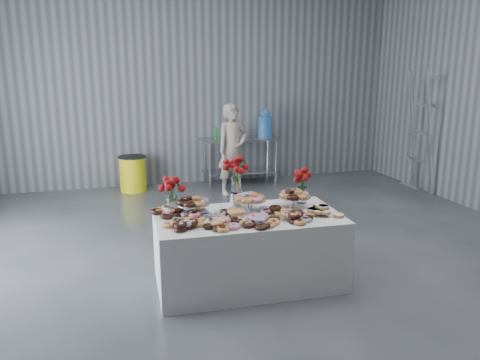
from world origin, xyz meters
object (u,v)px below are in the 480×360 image
object	(u,v)px
display_table	(248,249)
trash_barrel	(133,174)
water_jug	(265,124)
stepladder	(421,133)
prep_table	(240,152)
person	(233,149)

from	to	relation	value
display_table	trash_barrel	bearing A→B (deg)	103.04
water_jug	stepladder	size ratio (longest dim) A/B	0.25
water_jug	stepladder	distance (m)	2.83
prep_table	stepladder	distance (m)	3.30
display_table	prep_table	bearing A→B (deg)	75.45
prep_table	trash_barrel	world-z (taller)	prep_table
prep_table	person	size ratio (longest dim) A/B	0.93
prep_table	water_jug	size ratio (longest dim) A/B	2.71
display_table	prep_table	size ratio (longest dim) A/B	1.27
water_jug	person	bearing A→B (deg)	-141.50
display_table	trash_barrel	size ratio (longest dim) A/B	2.93
display_table	prep_table	distance (m)	4.30
display_table	water_jug	world-z (taller)	water_jug
display_table	water_jug	bearing A→B (deg)	69.21
display_table	prep_table	world-z (taller)	prep_table
trash_barrel	water_jug	bearing A→B (deg)	0.00
prep_table	stepladder	size ratio (longest dim) A/B	0.68
water_jug	person	xyz separation A→B (m)	(-0.82, -0.66, -0.34)
person	stepladder	size ratio (longest dim) A/B	0.74
prep_table	stepladder	bearing A→B (deg)	-27.16
display_table	person	bearing A→B (deg)	77.84
trash_barrel	stepladder	world-z (taller)	stepladder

